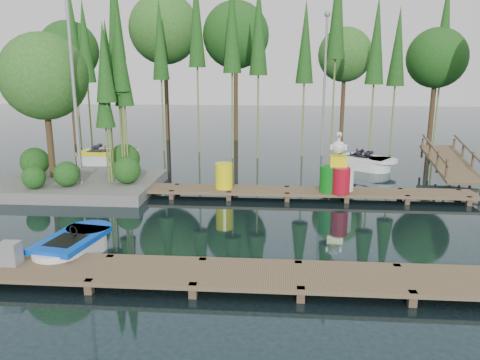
# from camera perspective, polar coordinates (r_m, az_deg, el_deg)

# --- Properties ---
(ground_plane) EXTENTS (90.00, 90.00, 0.00)m
(ground_plane) POSITION_cam_1_polar(r_m,az_deg,el_deg) (14.44, -2.14, -4.67)
(ground_plane) COLOR #1B2D32
(near_dock) EXTENTS (18.00, 1.50, 0.50)m
(near_dock) POSITION_cam_1_polar(r_m,az_deg,el_deg) (10.20, -5.13, -11.27)
(near_dock) COLOR brown
(near_dock) RESTS_ON ground
(far_dock) EXTENTS (15.00, 1.20, 0.50)m
(far_dock) POSITION_cam_1_polar(r_m,az_deg,el_deg) (16.69, 2.26, -1.34)
(far_dock) COLOR brown
(far_dock) RESTS_ON ground
(island) EXTENTS (6.20, 4.20, 6.75)m
(island) POSITION_cam_1_polar(r_m,az_deg,el_deg) (18.73, -20.73, 8.60)
(island) COLOR slate
(island) RESTS_ON ground
(tree_screen) EXTENTS (34.42, 18.53, 10.31)m
(tree_screen) POSITION_cam_1_polar(r_m,az_deg,el_deg) (24.55, -4.22, 17.23)
(tree_screen) COLOR #46331E
(tree_screen) RESTS_ON ground
(lamp_island) EXTENTS (0.30, 0.30, 7.25)m
(lamp_island) POSITION_cam_1_polar(r_m,az_deg,el_deg) (17.63, -19.72, 11.94)
(lamp_island) COLOR gray
(lamp_island) RESTS_ON ground
(lamp_rear) EXTENTS (0.30, 0.30, 7.25)m
(lamp_rear) POSITION_cam_1_polar(r_m,az_deg,el_deg) (24.74, 10.32, 12.72)
(lamp_rear) COLOR gray
(lamp_rear) RESTS_ON ground
(ramp) EXTENTS (1.50, 3.94, 1.49)m
(ramp) POSITION_cam_1_polar(r_m,az_deg,el_deg) (21.79, 24.26, 1.94)
(ramp) COLOR brown
(ramp) RESTS_ON ground
(boat_blue) EXTENTS (1.51, 2.64, 0.84)m
(boat_blue) POSITION_cam_1_polar(r_m,az_deg,el_deg) (12.20, -19.72, -7.77)
(boat_blue) COLOR white
(boat_blue) RESTS_ON ground
(boat_yellow_far) EXTENTS (3.06, 1.52, 1.49)m
(boat_yellow_far) POSITION_cam_1_polar(r_m,az_deg,el_deg) (23.48, -16.04, 2.69)
(boat_yellow_far) COLOR white
(boat_yellow_far) RESTS_ON ground
(boat_white_far) EXTENTS (2.98, 2.63, 1.31)m
(boat_white_far) POSITION_cam_1_polar(r_m,az_deg,el_deg) (22.06, 14.98, 2.03)
(boat_white_far) COLOR white
(boat_white_far) RESTS_ON ground
(utility_cabinet) EXTENTS (0.42, 0.35, 0.51)m
(utility_cabinet) POSITION_cam_1_polar(r_m,az_deg,el_deg) (11.50, -26.25, -8.03)
(utility_cabinet) COLOR gray
(utility_cabinet) RESTS_ON near_dock
(yellow_barrel) EXTENTS (0.61, 0.61, 0.92)m
(yellow_barrel) POSITION_cam_1_polar(r_m,az_deg,el_deg) (16.66, -1.97, 0.51)
(yellow_barrel) COLOR #F8EE0D
(yellow_barrel) RESTS_ON far_dock
(drum_cluster) EXTENTS (1.21, 1.11, 2.09)m
(drum_cluster) POSITION_cam_1_polar(r_m,az_deg,el_deg) (16.51, 11.88, 0.65)
(drum_cluster) COLOR #0C6E14
(drum_cluster) RESTS_ON far_dock
(seagull_post) EXTENTS (0.54, 0.29, 0.86)m
(seagull_post) POSITION_cam_1_polar(r_m,az_deg,el_deg) (16.65, 11.30, 0.66)
(seagull_post) COLOR gray
(seagull_post) RESTS_ON far_dock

